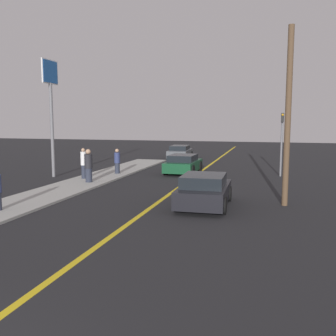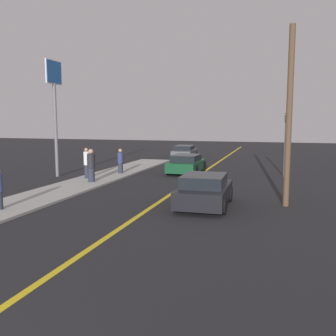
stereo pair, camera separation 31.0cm
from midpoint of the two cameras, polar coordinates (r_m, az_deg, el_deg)
road_center_line at (r=21.51m, az=3.66°, el=-2.10°), size 0.20×60.00×0.01m
sidewalk_left at (r=19.97m, az=-14.31°, el=-2.90°), size 2.63×28.30×0.10m
car_near_right_lane at (r=15.34m, az=6.16°, el=-3.48°), size 2.09×3.86×1.33m
car_ahead_center at (r=24.88m, az=3.19°, el=0.61°), size 2.02×3.85×1.25m
car_far_distant at (r=34.55m, az=2.82°, el=2.44°), size 2.04×4.27×1.22m
pedestrian_mid_group at (r=21.16m, az=-11.22°, el=0.36°), size 0.44×0.44×1.83m
pedestrian_far_standing at (r=22.51m, az=-11.93°, el=0.75°), size 0.32×0.32×1.79m
pedestrian_by_sign at (r=24.30m, az=-6.90°, el=1.05°), size 0.37×0.37×1.59m
traffic_light at (r=24.29m, az=17.82°, el=4.40°), size 0.18×0.40×3.95m
roadside_sign at (r=24.29m, az=-16.57°, el=10.93°), size 0.20×1.60×7.13m
utility_pole at (r=15.88m, az=18.50°, el=7.30°), size 0.24×0.24×7.22m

